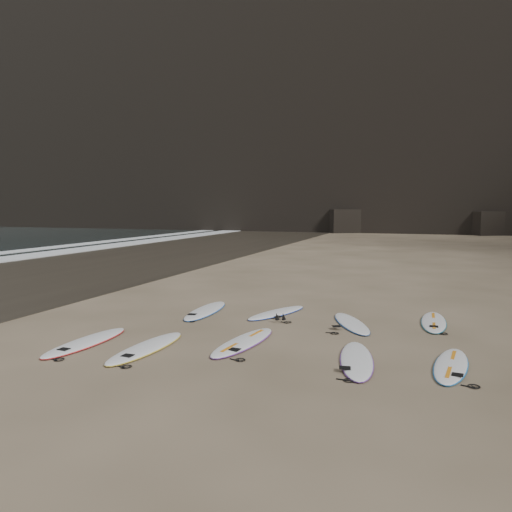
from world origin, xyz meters
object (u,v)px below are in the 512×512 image
at_px(surfboard_0, 86,342).
at_px(surfboard_7, 351,323).
at_px(surfboard_2, 244,342).
at_px(surfboard_8, 434,322).
at_px(surfboard_1, 146,347).
at_px(surfboard_3, 357,359).
at_px(surfboard_6, 277,312).
at_px(surfboard_4, 451,365).
at_px(surfboard_5, 206,310).

xyz_separation_m(surfboard_0, surfboard_7, (4.94, 3.46, -0.00)).
xyz_separation_m(surfboard_2, surfboard_8, (3.74, 3.19, -0.00)).
xyz_separation_m(surfboard_1, surfboard_3, (4.05, 0.56, -0.00)).
bearing_deg(surfboard_7, surfboard_6, 140.63).
bearing_deg(surfboard_4, surfboard_6, 149.28).
distance_m(surfboard_0, surfboard_6, 4.96).
bearing_deg(surfboard_3, surfboard_0, 176.99).
bearing_deg(surfboard_5, surfboard_3, -37.98).
xyz_separation_m(surfboard_1, surfboard_2, (1.68, 1.01, 0.00)).
relative_size(surfboard_0, surfboard_7, 1.09).
distance_m(surfboard_4, surfboard_6, 5.23).
xyz_separation_m(surfboard_4, surfboard_7, (-2.12, 2.62, 0.00)).
height_order(surfboard_0, surfboard_7, surfboard_0).
bearing_deg(surfboard_0, surfboard_1, 3.72).
bearing_deg(surfboard_5, surfboard_7, -6.21).
bearing_deg(surfboard_2, surfboard_7, 58.54).
height_order(surfboard_7, surfboard_8, surfboard_8).
distance_m(surfboard_7, surfboard_8, 2.03).
distance_m(surfboard_3, surfboard_4, 1.64).
bearing_deg(surfboard_8, surfboard_2, -139.80).
bearing_deg(surfboard_5, surfboard_2, -55.15).
relative_size(surfboard_6, surfboard_7, 0.99).
relative_size(surfboard_0, surfboard_2, 0.99).
distance_m(surfboard_6, surfboard_8, 3.91).
relative_size(surfboard_3, surfboard_6, 1.05).
height_order(surfboard_5, surfboard_7, surfboard_5).
height_order(surfboard_3, surfboard_4, surfboard_3).
distance_m(surfboard_2, surfboard_3, 2.41).
distance_m(surfboard_2, surfboard_4, 4.00).
bearing_deg(surfboard_4, surfboard_0, -166.54).
xyz_separation_m(surfboard_0, surfboard_6, (2.91, 4.02, -0.00)).
relative_size(surfboard_0, surfboard_1, 1.00).
distance_m(surfboard_0, surfboard_1, 1.39).
relative_size(surfboard_1, surfboard_6, 1.10).
height_order(surfboard_4, surfboard_7, surfboard_7).
bearing_deg(surfboard_5, surfboard_1, -87.80).
distance_m(surfboard_6, surfboard_7, 2.11).
bearing_deg(surfboard_1, surfboard_6, 71.37).
xyz_separation_m(surfboard_4, surfboard_5, (-6.04, 2.80, 0.01)).
bearing_deg(surfboard_4, surfboard_5, 161.82).
relative_size(surfboard_0, surfboard_8, 1.06).
bearing_deg(surfboard_2, surfboard_3, -4.17).
bearing_deg(surfboard_4, surfboard_8, 100.95).
bearing_deg(surfboard_2, surfboard_5, 134.90).
height_order(surfboard_1, surfboard_8, surfboard_1).
bearing_deg(surfboard_2, surfboard_0, -154.49).
distance_m(surfboard_0, surfboard_7, 6.03).
height_order(surfboard_0, surfboard_3, surfboard_0).
xyz_separation_m(surfboard_2, surfboard_4, (3.99, -0.22, -0.01)).
bearing_deg(surfboard_0, surfboard_5, 75.85).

